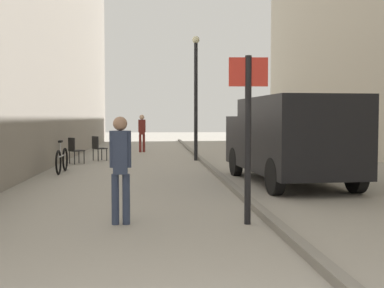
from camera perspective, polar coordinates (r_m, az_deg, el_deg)
ground_plane at (r=14.38m, az=-3.62°, el=-3.47°), size 80.00×80.00×0.00m
kerb_strip at (r=14.49m, az=2.65°, el=-3.18°), size 0.16×40.00×0.12m
pedestrian_main_foreground at (r=7.49m, az=-8.46°, el=-2.17°), size 0.33×0.22×1.67m
pedestrian_mid_block at (r=23.16m, az=-5.94°, el=1.60°), size 0.35×0.26×1.79m
delivery_van at (r=12.26m, az=11.43°, el=0.80°), size 2.38×5.18×2.14m
street_sign_post at (r=7.46m, az=6.64°, el=2.29°), size 0.60×0.10×2.60m
lamp_post at (r=18.57m, az=0.46°, el=6.44°), size 0.28×0.28×4.76m
bicycle_leaning at (r=14.93m, az=-15.14°, el=-1.85°), size 0.10×1.77×0.98m
cafe_chair_near_window at (r=17.69m, az=-13.73°, el=-0.54°), size 0.62×0.62×0.94m
cafe_chair_by_doorway at (r=18.80m, az=-11.08°, el=-0.29°), size 0.61×0.61×0.94m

